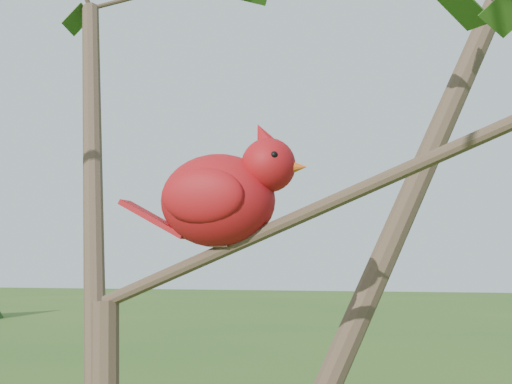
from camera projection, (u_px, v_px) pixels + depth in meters
crabapple_tree at (126, 160)px, 0.90m from camera, size 2.35×2.05×2.95m
cardinal at (224, 196)px, 0.99m from camera, size 0.25×0.13×0.17m
distant_trees at (477, 269)px, 23.82m from camera, size 41.52×13.73×3.54m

